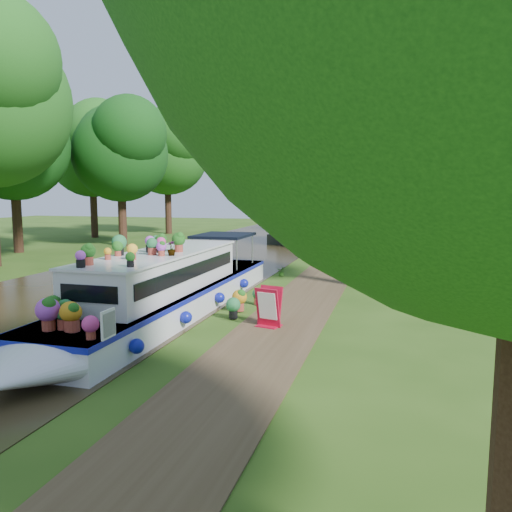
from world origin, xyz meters
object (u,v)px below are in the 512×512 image
at_px(second_boat, 299,233).
at_px(sandwich_board, 269,309).
at_px(pedestrian_pink, 350,228).
at_px(pedestrian_dark, 367,229).
at_px(plant_boat, 162,288).

distance_m(second_boat, sandwich_board, 23.27).
xyz_separation_m(pedestrian_pink, pedestrian_dark, (1.19, 0.64, -0.09)).
bearing_deg(plant_boat, pedestrian_dark, 80.54).
height_order(plant_boat, second_boat, plant_boat).
bearing_deg(pedestrian_dark, plant_boat, -115.76).
distance_m(plant_boat, pedestrian_dark, 25.25).
xyz_separation_m(second_boat, pedestrian_dark, (4.65, 2.12, 0.27)).
bearing_deg(plant_boat, sandwich_board, -3.51).
xyz_separation_m(plant_boat, second_boat, (-0.50, 22.79, -0.25)).
distance_m(plant_boat, second_boat, 22.80).
distance_m(second_boat, pedestrian_pink, 3.78).
distance_m(sandwich_board, pedestrian_pink, 24.47).
height_order(plant_boat, sandwich_board, plant_boat).
height_order(pedestrian_pink, pedestrian_dark, pedestrian_pink).
relative_size(plant_boat, pedestrian_dark, 8.03).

